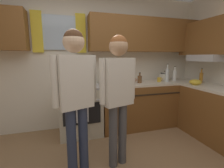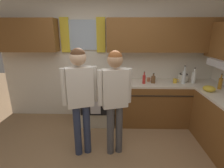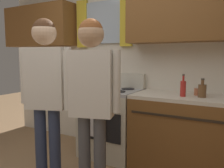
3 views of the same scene
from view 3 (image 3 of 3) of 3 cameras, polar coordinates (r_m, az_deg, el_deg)
name	(u,v)px [view 3 (image 3 of 3)]	position (r m, az deg, el deg)	size (l,w,h in m)	color
back_wall_unit	(137,44)	(3.23, 6.13, 9.68)	(4.60, 0.42, 2.60)	silver
stove_oven	(111,121)	(3.21, -0.15, -9.02)	(0.73, 0.67, 1.10)	beige
bottle_sauce_red	(183,88)	(2.68, 16.92, -0.96)	(0.06, 0.06, 0.25)	red
bottle_squat_brown	(202,90)	(2.68, 21.12, -1.44)	(0.08, 0.08, 0.21)	brown
cup_terracotta	(198,92)	(2.82, 20.15, -1.80)	(0.11, 0.07, 0.08)	#B76642
adult_left	(46,85)	(2.34, -15.82, -0.19)	(0.50, 0.28, 1.69)	#2D3856
adult_in_plaid	(91,91)	(2.04, -5.02, -1.63)	(0.50, 0.26, 1.65)	#4C4C51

